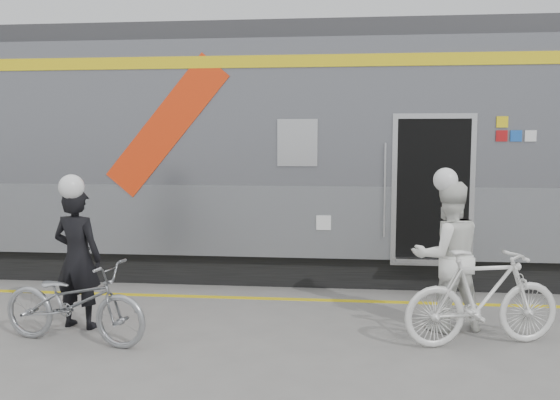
# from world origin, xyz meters

# --- Properties ---
(ground) EXTENTS (90.00, 90.00, 0.00)m
(ground) POSITION_xyz_m (0.00, 0.00, 0.00)
(ground) COLOR slate
(ground) RESTS_ON ground
(train) EXTENTS (24.00, 3.17, 4.10)m
(train) POSITION_xyz_m (-0.34, 4.19, 2.05)
(train) COLOR black
(train) RESTS_ON ground
(safety_strip) EXTENTS (24.00, 0.12, 0.01)m
(safety_strip) POSITION_xyz_m (0.00, 2.15, 0.00)
(safety_strip) COLOR yellow
(safety_strip) RESTS_ON ground
(man) EXTENTS (0.69, 0.52, 1.72)m
(man) POSITION_xyz_m (-2.68, 0.63, 0.86)
(man) COLOR black
(man) RESTS_ON ground
(bicycle_left) EXTENTS (1.89, 0.94, 0.95)m
(bicycle_left) POSITION_xyz_m (-2.48, 0.08, 0.47)
(bicycle_left) COLOR #94969A
(bicycle_left) RESTS_ON ground
(woman) EXTENTS (1.02, 0.89, 1.80)m
(woman) POSITION_xyz_m (1.79, 1.03, 0.90)
(woman) COLOR white
(woman) RESTS_ON ground
(bicycle_right) EXTENTS (1.89, 0.97, 1.09)m
(bicycle_right) POSITION_xyz_m (2.09, 0.48, 0.55)
(bicycle_right) COLOR silver
(bicycle_right) RESTS_ON ground
(helmet_man) EXTENTS (0.30, 0.30, 0.30)m
(helmet_man) POSITION_xyz_m (-2.68, 0.63, 1.87)
(helmet_man) COLOR white
(helmet_man) RESTS_ON man
(helmet_woman) EXTENTS (0.29, 0.29, 0.29)m
(helmet_woman) POSITION_xyz_m (1.79, 1.03, 1.95)
(helmet_woman) COLOR white
(helmet_woman) RESTS_ON woman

